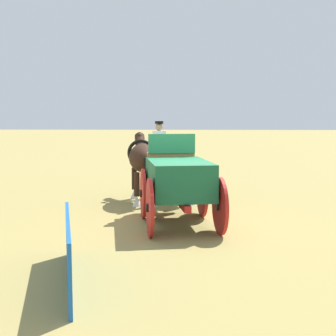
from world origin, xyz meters
TOP-DOWN VIEW (x-y plane):
  - ground_plane at (0.00, 0.00)m, footprint 220.00×220.00m
  - show_wagon at (0.15, 0.03)m, footprint 5.75×2.39m
  - draft_horse_near at (3.47, 1.32)m, footprint 3.10×1.31m
  - draft_horse_off at (3.73, 0.05)m, footprint 2.94×1.20m
  - sponsor_banner at (-4.27, 1.72)m, footprint 3.09×0.95m

SIDE VIEW (x-z plane):
  - ground_plane at x=0.00m, z-range 0.00..0.00m
  - sponsor_banner at x=-4.27m, z-range 0.00..1.10m
  - show_wagon at x=0.15m, z-range -0.16..2.55m
  - draft_horse_off at x=3.73m, z-range 0.20..2.32m
  - draft_horse_near at x=3.47m, z-range 0.27..2.58m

